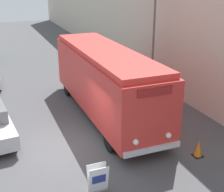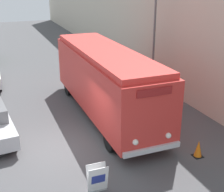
{
  "view_description": "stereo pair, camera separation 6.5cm",
  "coord_description": "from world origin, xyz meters",
  "px_view_note": "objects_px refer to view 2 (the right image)",
  "views": [
    {
      "loc": [
        -2.35,
        -10.77,
        6.46
      ],
      "look_at": [
        2.09,
        0.26,
        1.89
      ],
      "focal_mm": 50.0,
      "sensor_mm": 36.0,
      "label": 1
    },
    {
      "loc": [
        -2.29,
        -10.79,
        6.46
      ],
      "look_at": [
        2.09,
        0.26,
        1.89
      ],
      "focal_mm": 50.0,
      "sensor_mm": 36.0,
      "label": 2
    }
  ],
  "objects_px": {
    "sign_board": "(97,178)",
    "vintage_bus": "(105,79)",
    "traffic_cone": "(198,149)",
    "streetlamp": "(156,8)"
  },
  "relations": [
    {
      "from": "sign_board",
      "to": "streetlamp",
      "type": "bearing_deg",
      "value": 51.13
    },
    {
      "from": "streetlamp",
      "to": "sign_board",
      "type": "bearing_deg",
      "value": -128.87
    },
    {
      "from": "sign_board",
      "to": "traffic_cone",
      "type": "xyz_separation_m",
      "value": [
        4.23,
        0.49,
        -0.11
      ]
    },
    {
      "from": "vintage_bus",
      "to": "sign_board",
      "type": "xyz_separation_m",
      "value": [
        -2.35,
        -5.5,
        -1.41
      ]
    },
    {
      "from": "vintage_bus",
      "to": "streetlamp",
      "type": "xyz_separation_m",
      "value": [
        3.63,
        1.92,
        3.02
      ]
    },
    {
      "from": "streetlamp",
      "to": "traffic_cone",
      "type": "relative_size",
      "value": 11.43
    },
    {
      "from": "sign_board",
      "to": "vintage_bus",
      "type": "bearing_deg",
      "value": 66.91
    },
    {
      "from": "vintage_bus",
      "to": "traffic_cone",
      "type": "distance_m",
      "value": 5.57
    },
    {
      "from": "vintage_bus",
      "to": "streetlamp",
      "type": "distance_m",
      "value": 5.1
    },
    {
      "from": "vintage_bus",
      "to": "streetlamp",
      "type": "relative_size",
      "value": 1.25
    }
  ]
}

